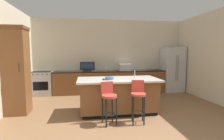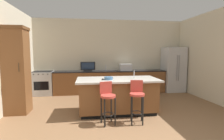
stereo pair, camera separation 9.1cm
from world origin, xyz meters
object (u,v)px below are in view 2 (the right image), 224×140
at_px(refrigerator, 173,69).
at_px(cell_phone, 111,78).
at_px(range_oven, 43,83).
at_px(tv_remote, 103,79).
at_px(cabinet_tower, 16,69).
at_px(microwave, 126,67).
at_px(tv_monitor, 88,67).
at_px(bar_stool_left, 108,99).
at_px(fruit_bowl, 108,78).
at_px(kitchen_island, 118,95).
at_px(bar_stool_right, 137,98).

height_order(refrigerator, cell_phone, refrigerator).
bearing_deg(range_oven, tv_remote, -49.27).
bearing_deg(range_oven, cabinet_tower, -94.54).
height_order(microwave, cell_phone, microwave).
bearing_deg(tv_remote, range_oven, 137.20).
bearing_deg(tv_monitor, range_oven, 178.31).
xyz_separation_m(refrigerator, bar_stool_left, (-3.12, -2.98, -0.35)).
bearing_deg(tv_remote, bar_stool_left, -78.25).
relative_size(refrigerator, fruit_bowl, 8.43).
height_order(kitchen_island, cell_phone, cell_phone).
bearing_deg(microwave, bar_stool_right, -97.49).
bearing_deg(tv_monitor, cabinet_tower, -133.62).
xyz_separation_m(refrigerator, tv_remote, (-3.17, -2.37, 0.01)).
bearing_deg(cell_phone, cabinet_tower, 160.17).
distance_m(bar_stool_left, bar_stool_right, 0.68).
bearing_deg(tv_remote, cabinet_tower, 175.93).
bearing_deg(fruit_bowl, bar_stool_left, -98.77).
xyz_separation_m(bar_stool_right, tv_remote, (-0.74, 0.64, 0.35)).
distance_m(fruit_bowl, cell_phone, 0.30).
distance_m(range_oven, fruit_bowl, 3.36).
distance_m(tv_monitor, tv_remote, 2.42).
bearing_deg(bar_stool_left, bar_stool_right, -15.06).
xyz_separation_m(tv_monitor, tv_remote, (0.38, -2.39, -0.13)).
xyz_separation_m(microwave, cell_phone, (-0.88, -2.17, -0.10)).
distance_m(refrigerator, tv_remote, 3.96).
bearing_deg(bar_stool_right, refrigerator, 61.86).
bearing_deg(kitchen_island, cabinet_tower, 173.37).
xyz_separation_m(range_oven, fruit_bowl, (2.25, -2.45, 0.51)).
height_order(range_oven, bar_stool_left, bar_stool_left).
distance_m(refrigerator, microwave, 2.04).
distance_m(range_oven, cabinet_tower, 2.15).
bearing_deg(fruit_bowl, cell_phone, 69.04).
xyz_separation_m(kitchen_island, bar_stool_right, (0.32, -0.75, 0.12)).
relative_size(kitchen_island, bar_stool_left, 2.27).
relative_size(bar_stool_left, fruit_bowl, 4.37).
xyz_separation_m(tv_monitor, fruit_bowl, (0.54, -2.40, -0.10)).
distance_m(bar_stool_right, cell_phone, 1.08).
bearing_deg(microwave, tv_monitor, -178.05).
distance_m(microwave, fruit_bowl, 2.64).
height_order(cabinet_tower, cell_phone, cabinet_tower).
distance_m(refrigerator, cabinet_tower, 5.78).
xyz_separation_m(refrigerator, fruit_bowl, (-3.02, -2.38, 0.04)).
bearing_deg(bar_stool_left, kitchen_island, 50.54).
relative_size(range_oven, tv_remote, 5.40).
relative_size(kitchen_island, cell_phone, 14.49).
height_order(kitchen_island, cabinet_tower, cabinet_tower).
relative_size(cabinet_tower, tv_monitor, 4.04).
distance_m(refrigerator, cell_phone, 3.59).
bearing_deg(cell_phone, bar_stool_right, -78.62).
relative_size(microwave, tv_monitor, 0.85).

